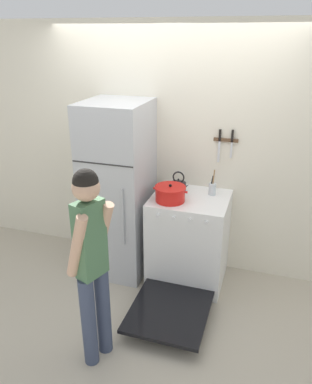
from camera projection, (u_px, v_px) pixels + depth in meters
ground_plane at (169, 256)px, 4.39m from camera, size 14.00×14.00×0.00m
wall_back at (171, 151)px, 3.91m from camera, size 10.00×0.06×2.55m
refrigerator at (119, 191)px, 3.86m from camera, size 0.62×0.70×1.83m
stove_range at (188, 241)px, 3.80m from camera, size 0.75×1.41×0.94m
dutch_oven_pot at (170, 194)px, 3.55m from camera, size 0.34×0.30×0.17m
tea_kettle at (179, 185)px, 3.78m from camera, size 0.20×0.16×0.21m
utensil_jar at (212, 188)px, 3.69m from camera, size 0.07×0.07×0.26m
person at (92, 259)px, 2.69m from camera, size 0.33×0.38×1.61m
wall_knife_strip at (226, 140)px, 3.64m from camera, size 0.24×0.03×0.34m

